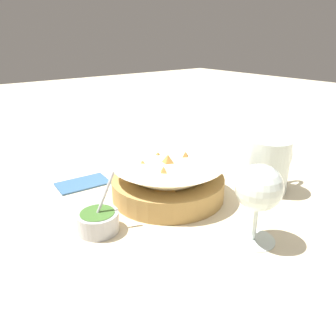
{
  "coord_description": "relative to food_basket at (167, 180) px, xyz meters",
  "views": [
    {
      "loc": [
        -0.4,
        -0.5,
        0.32
      ],
      "look_at": [
        -0.01,
        -0.01,
        0.06
      ],
      "focal_mm": 35.0,
      "sensor_mm": 36.0,
      "label": 1
    }
  ],
  "objects": [
    {
      "name": "side_plate",
      "position": [
        0.15,
        0.17,
        -0.03
      ],
      "size": [
        0.18,
        0.18,
        0.01
      ],
      "color": "white",
      "rests_on": "ground_plane"
    },
    {
      "name": "food_basket",
      "position": [
        0.0,
        0.0,
        0.0
      ],
      "size": [
        0.23,
        0.23,
        0.09
      ],
      "color": "#B2894C",
      "rests_on": "ground_plane"
    },
    {
      "name": "ground_plane",
      "position": [
        0.01,
        0.01,
        -0.04
      ],
      "size": [
        4.0,
        4.0,
        0.0
      ],
      "primitive_type": "plane",
      "color": "beige"
    },
    {
      "name": "sauce_cup",
      "position": [
        -0.18,
        -0.03,
        -0.02
      ],
      "size": [
        0.08,
        0.07,
        0.1
      ],
      "color": "#B7B7BC",
      "rests_on": "ground_plane"
    },
    {
      "name": "napkin",
      "position": [
        -0.12,
        0.17,
        -0.03
      ],
      "size": [
        0.12,
        0.08,
        0.01
      ],
      "color": "#38608E",
      "rests_on": "ground_plane"
    },
    {
      "name": "beer_mug",
      "position": [
        0.19,
        -0.11,
        0.02
      ],
      "size": [
        0.13,
        0.09,
        0.12
      ],
      "color": "silver",
      "rests_on": "ground_plane"
    },
    {
      "name": "wine_glass",
      "position": [
        0.01,
        -0.22,
        0.06
      ],
      "size": [
        0.08,
        0.08,
        0.13
      ],
      "color": "silver",
      "rests_on": "ground_plane"
    }
  ]
}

